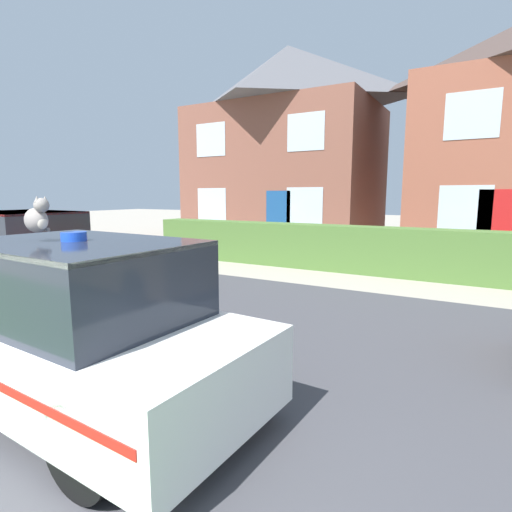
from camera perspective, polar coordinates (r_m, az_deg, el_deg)
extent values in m
cube|color=#424247|center=(5.31, 4.86, -12.76)|extent=(28.00, 6.82, 0.01)
cube|color=#4C7233|center=(10.57, 11.60, 1.14)|extent=(11.34, 0.76, 1.17)
cylinder|color=black|center=(5.59, -25.06, -8.85)|extent=(0.66, 0.23, 0.66)
cylinder|color=black|center=(3.91, -5.31, -15.64)|extent=(0.66, 0.23, 0.66)
cylinder|color=black|center=(3.06, -23.34, -23.79)|extent=(0.66, 0.23, 0.66)
cube|color=white|center=(4.22, -24.64, -11.77)|extent=(3.88, 1.78, 0.67)
cube|color=#232833|center=(3.94, -24.23, -2.96)|extent=(2.16, 1.55, 0.68)
cube|color=white|center=(3.89, -24.53, 1.69)|extent=(2.16, 1.55, 0.04)
cube|color=red|center=(4.66, -16.23, -8.73)|extent=(3.62, 0.17, 0.07)
cylinder|color=blue|center=(3.88, -24.58, 2.57)|extent=(0.22, 0.22, 0.08)
ellipsoid|color=gray|center=(3.95, -28.90, 4.49)|extent=(0.26, 0.18, 0.21)
ellipsoid|color=beige|center=(3.87, -28.24, 4.24)|extent=(0.07, 0.10, 0.12)
sphere|color=gray|center=(3.85, -28.32, 6.41)|extent=(0.12, 0.12, 0.12)
cone|color=gray|center=(3.83, -28.82, 7.15)|extent=(0.05, 0.05, 0.05)
cone|color=gray|center=(3.86, -27.93, 7.22)|extent=(0.05, 0.05, 0.05)
cylinder|color=gray|center=(4.07, -28.22, 3.39)|extent=(0.20, 0.05, 0.04)
cylinder|color=black|center=(11.49, -30.71, -0.55)|extent=(0.66, 0.22, 0.65)
cylinder|color=black|center=(9.12, -22.63, -2.11)|extent=(0.66, 0.22, 0.65)
cylinder|color=black|center=(8.31, -31.84, -3.77)|extent=(0.66, 0.22, 0.65)
cube|color=red|center=(9.86, -31.30, -0.49)|extent=(4.55, 2.00, 0.79)
cube|color=#232833|center=(9.44, -30.57, 3.57)|extent=(2.27, 1.73, 0.63)
cube|color=red|center=(9.42, -30.71, 5.36)|extent=(2.27, 1.73, 0.04)
cube|color=brown|center=(17.97, 4.36, 11.41)|extent=(7.48, 5.50, 5.59)
pyramid|color=#56565B|center=(18.61, 4.52, 24.06)|extent=(7.85, 5.78, 2.58)
cube|color=navy|center=(15.05, 3.17, 5.30)|extent=(1.00, 0.02, 2.10)
cube|color=silver|center=(16.64, -6.34, 7.36)|extent=(1.40, 0.02, 1.30)
cube|color=silver|center=(14.59, 6.91, 7.16)|extent=(1.40, 0.02, 1.30)
cube|color=silver|center=(16.77, -6.50, 16.17)|extent=(1.40, 0.02, 1.30)
cube|color=silver|center=(14.74, 7.10, 17.19)|extent=(1.40, 0.02, 1.30)
cube|color=red|center=(13.07, 31.14, 3.54)|extent=(1.00, 0.02, 2.10)
cube|color=silver|center=(13.05, 27.66, 6.08)|extent=(1.40, 0.02, 1.30)
cube|color=silver|center=(13.23, 28.49, 17.29)|extent=(1.40, 0.02, 1.30)
cube|color=#23662D|center=(11.06, 27.83, -0.03)|extent=(0.69, 0.62, 0.91)
cube|color=#184720|center=(11.00, 28.02, 2.58)|extent=(0.73, 0.66, 0.10)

